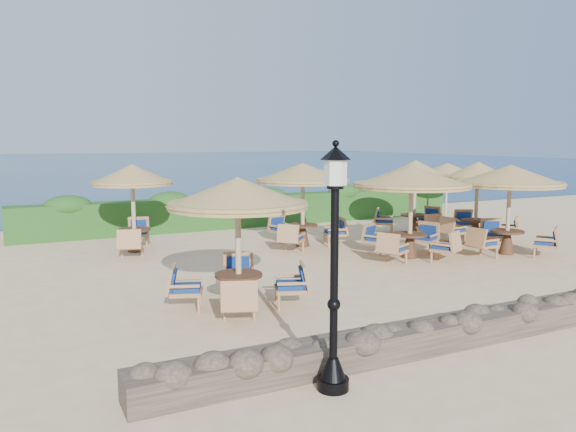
{
  "coord_description": "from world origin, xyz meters",
  "views": [
    {
      "loc": [
        -8.54,
        -13.08,
        3.4
      ],
      "look_at": [
        -1.86,
        0.65,
        1.3
      ],
      "focal_mm": 35.0,
      "sensor_mm": 36.0,
      "label": 1
    }
  ],
  "objects_px": {
    "cafe_set_1": "(411,191)",
    "cafe_set_6": "(477,189)",
    "cafe_set_3": "(133,189)",
    "cafe_set_4": "(303,185)",
    "extra_parasol": "(447,169)",
    "cafe_set_5": "(415,185)",
    "cafe_set_2": "(510,188)",
    "lamp_post": "(334,279)",
    "cafe_set_0": "(238,219)"
  },
  "relations": [
    {
      "from": "extra_parasol",
      "to": "cafe_set_1",
      "type": "distance_m",
      "value": 8.35
    },
    {
      "from": "cafe_set_1",
      "to": "cafe_set_6",
      "type": "distance_m",
      "value": 4.02
    },
    {
      "from": "extra_parasol",
      "to": "cafe_set_2",
      "type": "xyz_separation_m",
      "value": [
        -3.3,
        -6.38,
        -0.2
      ]
    },
    {
      "from": "cafe_set_5",
      "to": "cafe_set_6",
      "type": "bearing_deg",
      "value": -62.07
    },
    {
      "from": "cafe_set_4",
      "to": "cafe_set_6",
      "type": "xyz_separation_m",
      "value": [
        5.75,
        -1.59,
        -0.2
      ]
    },
    {
      "from": "lamp_post",
      "to": "cafe_set_2",
      "type": "height_order",
      "value": "lamp_post"
    },
    {
      "from": "cafe_set_1",
      "to": "cafe_set_6",
      "type": "xyz_separation_m",
      "value": [
        3.79,
        1.32,
        -0.2
      ]
    },
    {
      "from": "cafe_set_3",
      "to": "cafe_set_4",
      "type": "distance_m",
      "value": 5.2
    },
    {
      "from": "cafe_set_5",
      "to": "cafe_set_6",
      "type": "xyz_separation_m",
      "value": [
        1.04,
        -1.96,
        -0.01
      ]
    },
    {
      "from": "extra_parasol",
      "to": "cafe_set_3",
      "type": "relative_size",
      "value": 0.83
    },
    {
      "from": "cafe_set_1",
      "to": "cafe_set_3",
      "type": "distance_m",
      "value": 8.21
    },
    {
      "from": "cafe_set_1",
      "to": "cafe_set_2",
      "type": "relative_size",
      "value": 1.09
    },
    {
      "from": "extra_parasol",
      "to": "cafe_set_3",
      "type": "distance_m",
      "value": 13.25
    },
    {
      "from": "cafe_set_3",
      "to": "cafe_set_5",
      "type": "xyz_separation_m",
      "value": [
        9.71,
        -1.08,
        -0.17
      ]
    },
    {
      "from": "extra_parasol",
      "to": "cafe_set_1",
      "type": "bearing_deg",
      "value": -138.43
    },
    {
      "from": "extra_parasol",
      "to": "cafe_set_4",
      "type": "bearing_deg",
      "value": -162.2
    },
    {
      "from": "cafe_set_6",
      "to": "lamp_post",
      "type": "bearing_deg",
      "value": -142.53
    },
    {
      "from": "cafe_set_0",
      "to": "cafe_set_4",
      "type": "height_order",
      "value": "same"
    },
    {
      "from": "cafe_set_0",
      "to": "cafe_set_5",
      "type": "height_order",
      "value": "same"
    },
    {
      "from": "cafe_set_6",
      "to": "cafe_set_3",
      "type": "bearing_deg",
      "value": 164.19
    },
    {
      "from": "cafe_set_1",
      "to": "cafe_set_6",
      "type": "bearing_deg",
      "value": 19.14
    },
    {
      "from": "cafe_set_3",
      "to": "cafe_set_6",
      "type": "xyz_separation_m",
      "value": [
        10.75,
        -3.04,
        -0.18
      ]
    },
    {
      "from": "lamp_post",
      "to": "extra_parasol",
      "type": "bearing_deg",
      "value": 43.6
    },
    {
      "from": "cafe_set_4",
      "to": "cafe_set_6",
      "type": "relative_size",
      "value": 1.07
    },
    {
      "from": "cafe_set_1",
      "to": "cafe_set_4",
      "type": "bearing_deg",
      "value": 124.09
    },
    {
      "from": "cafe_set_3",
      "to": "cafe_set_4",
      "type": "height_order",
      "value": "same"
    },
    {
      "from": "cafe_set_5",
      "to": "cafe_set_4",
      "type": "bearing_deg",
      "value": -175.49
    },
    {
      "from": "cafe_set_3",
      "to": "lamp_post",
      "type": "bearing_deg",
      "value": -86.84
    },
    {
      "from": "cafe_set_5",
      "to": "cafe_set_3",
      "type": "bearing_deg",
      "value": 173.63
    },
    {
      "from": "extra_parasol",
      "to": "cafe_set_0",
      "type": "height_order",
      "value": "cafe_set_0"
    },
    {
      "from": "cafe_set_4",
      "to": "extra_parasol",
      "type": "bearing_deg",
      "value": 17.8
    },
    {
      "from": "cafe_set_4",
      "to": "cafe_set_1",
      "type": "bearing_deg",
      "value": -55.91
    },
    {
      "from": "cafe_set_3",
      "to": "cafe_set_5",
      "type": "distance_m",
      "value": 9.77
    },
    {
      "from": "lamp_post",
      "to": "cafe_set_6",
      "type": "bearing_deg",
      "value": 37.47
    },
    {
      "from": "extra_parasol",
      "to": "cafe_set_4",
      "type": "relative_size",
      "value": 0.81
    },
    {
      "from": "cafe_set_3",
      "to": "cafe_set_1",
      "type": "bearing_deg",
      "value": -32.07
    },
    {
      "from": "extra_parasol",
      "to": "cafe_set_6",
      "type": "height_order",
      "value": "cafe_set_6"
    },
    {
      "from": "cafe_set_4",
      "to": "cafe_set_5",
      "type": "bearing_deg",
      "value": 4.51
    },
    {
      "from": "cafe_set_6",
      "to": "cafe_set_2",
      "type": "bearing_deg",
      "value": -111.6
    },
    {
      "from": "cafe_set_1",
      "to": "cafe_set_4",
      "type": "distance_m",
      "value": 3.5
    },
    {
      "from": "cafe_set_4",
      "to": "cafe_set_5",
      "type": "distance_m",
      "value": 4.74
    },
    {
      "from": "cafe_set_4",
      "to": "cafe_set_6",
      "type": "distance_m",
      "value": 5.97
    },
    {
      "from": "cafe_set_1",
      "to": "cafe_set_4",
      "type": "xyz_separation_m",
      "value": [
        -1.96,
        2.9,
        0.01
      ]
    },
    {
      "from": "cafe_set_1",
      "to": "lamp_post",
      "type": "bearing_deg",
      "value": -134.53
    },
    {
      "from": "lamp_post",
      "to": "cafe_set_5",
      "type": "relative_size",
      "value": 1.21
    },
    {
      "from": "lamp_post",
      "to": "cafe_set_3",
      "type": "relative_size",
      "value": 1.15
    },
    {
      "from": "cafe_set_2",
      "to": "cafe_set_3",
      "type": "distance_m",
      "value": 11.17
    },
    {
      "from": "cafe_set_0",
      "to": "cafe_set_4",
      "type": "xyz_separation_m",
      "value": [
        4.2,
        5.29,
        0.12
      ]
    },
    {
      "from": "cafe_set_0",
      "to": "cafe_set_3",
      "type": "relative_size",
      "value": 0.99
    },
    {
      "from": "cafe_set_3",
      "to": "cafe_set_0",
      "type": "bearing_deg",
      "value": -83.3
    }
  ]
}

